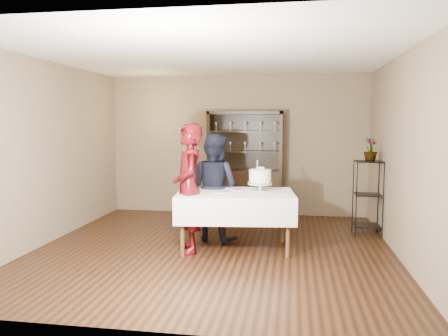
% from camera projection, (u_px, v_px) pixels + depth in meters
% --- Properties ---
extents(floor, '(5.00, 5.00, 0.00)m').
position_uv_depth(floor, '(214.00, 249.00, 6.20)').
color(floor, black).
rests_on(floor, ground).
extents(ceiling, '(5.00, 5.00, 0.00)m').
position_uv_depth(ceiling, '(213.00, 55.00, 5.91)').
color(ceiling, white).
rests_on(ceiling, back_wall).
extents(back_wall, '(5.00, 0.02, 2.70)m').
position_uv_depth(back_wall, '(237.00, 145.00, 8.51)').
color(back_wall, '#74664A').
rests_on(back_wall, floor).
extents(wall_left, '(0.02, 5.00, 2.70)m').
position_uv_depth(wall_left, '(47.00, 153.00, 6.45)').
color(wall_left, '#74664A').
rests_on(wall_left, floor).
extents(wall_right, '(0.02, 5.00, 2.70)m').
position_uv_depth(wall_right, '(402.00, 157.00, 5.66)').
color(wall_right, '#74664A').
rests_on(wall_right, floor).
extents(china_hutch, '(1.40, 0.48, 2.00)m').
position_uv_depth(china_hutch, '(245.00, 182.00, 8.31)').
color(china_hutch, black).
rests_on(china_hutch, floor).
extents(plant_etagere, '(0.42, 0.42, 1.20)m').
position_uv_depth(plant_etagere, '(368.00, 194.00, 6.95)').
color(plant_etagere, black).
rests_on(plant_etagere, floor).
extents(cake_table, '(1.73, 1.18, 0.82)m').
position_uv_depth(cake_table, '(235.00, 206.00, 6.16)').
color(cake_table, silver).
rests_on(cake_table, floor).
extents(woman, '(0.63, 0.76, 1.79)m').
position_uv_depth(woman, '(189.00, 188.00, 6.01)').
color(woman, '#310408').
rests_on(woman, floor).
extents(man, '(0.97, 0.87, 1.63)m').
position_uv_depth(man, '(214.00, 187.00, 6.64)').
color(man, black).
rests_on(man, floor).
extents(cake, '(0.37, 0.37, 0.48)m').
position_uv_depth(cake, '(260.00, 178.00, 6.23)').
color(cake, silver).
rests_on(cake, cake_table).
extents(plate_near, '(0.23, 0.23, 0.01)m').
position_uv_depth(plate_near, '(221.00, 192.00, 6.09)').
color(plate_near, silver).
rests_on(plate_near, cake_table).
extents(plate_far, '(0.25, 0.25, 0.01)m').
position_uv_depth(plate_far, '(237.00, 190.00, 6.33)').
color(plate_far, silver).
rests_on(plate_far, cake_table).
extents(potted_plant, '(0.28, 0.28, 0.36)m').
position_uv_depth(potted_plant, '(371.00, 150.00, 6.85)').
color(potted_plant, '#537437').
rests_on(potted_plant, plant_etagere).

